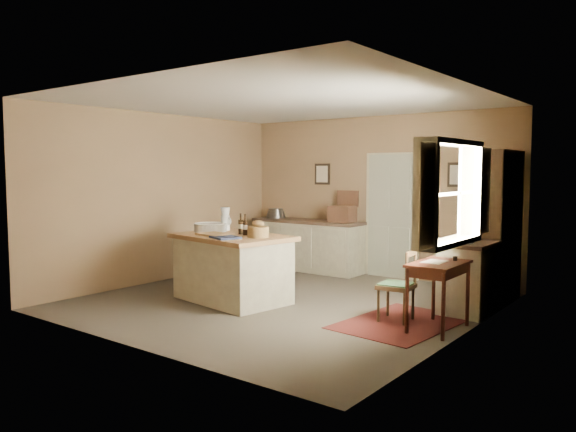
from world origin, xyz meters
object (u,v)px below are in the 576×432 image
(sideboard, at_px, (308,243))
(work_island, at_px, (232,266))
(right_cabinet, at_px, (471,275))
(shelving_unit, at_px, (503,227))
(writing_desk, at_px, (439,271))
(desk_chair, at_px, (396,286))

(sideboard, bearing_deg, work_island, -77.86)
(right_cabinet, xyz_separation_m, shelving_unit, (0.15, 0.74, 0.57))
(writing_desk, distance_m, shelving_unit, 1.86)
(work_island, relative_size, sideboard, 0.83)
(sideboard, relative_size, desk_chair, 2.53)
(desk_chair, height_order, shelving_unit, shelving_unit)
(work_island, height_order, shelving_unit, shelving_unit)
(sideboard, bearing_deg, shelving_unit, -6.72)
(work_island, bearing_deg, writing_desk, 16.05)
(desk_chair, xyz_separation_m, right_cabinet, (0.54, 1.03, 0.04))
(work_island, bearing_deg, desk_chair, 18.76)
(work_island, distance_m, right_cabinet, 3.15)
(right_cabinet, bearing_deg, work_island, -153.09)
(shelving_unit, bearing_deg, desk_chair, -111.32)
(desk_chair, distance_m, right_cabinet, 1.16)
(desk_chair, bearing_deg, sideboard, 135.31)
(writing_desk, bearing_deg, sideboard, 146.49)
(shelving_unit, bearing_deg, work_island, -143.78)
(sideboard, height_order, shelving_unit, shelving_unit)
(writing_desk, bearing_deg, right_cabinet, 90.01)
(sideboard, xyz_separation_m, writing_desk, (3.37, -2.23, 0.18))
(writing_desk, relative_size, right_cabinet, 0.79)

